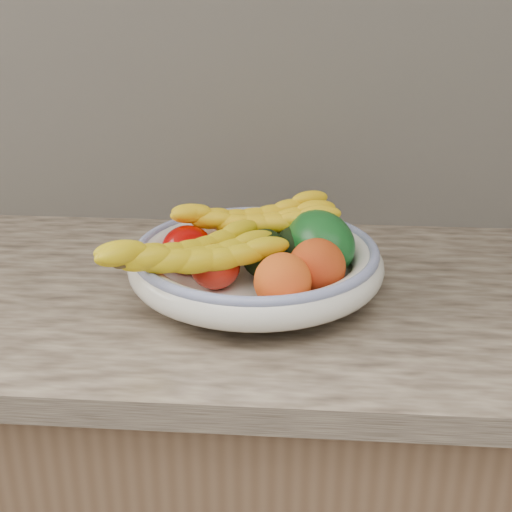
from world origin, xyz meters
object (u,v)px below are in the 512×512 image
object	(u,v)px
fruit_bowl	(256,263)
banana_bunch_front	(191,260)
green_mango	(320,242)
banana_bunch_back	(254,223)

from	to	relation	value
fruit_bowl	banana_bunch_front	size ratio (longest dim) A/B	1.33
fruit_bowl	banana_bunch_front	xyz separation A→B (m)	(-0.09, -0.07, 0.03)
fruit_bowl	green_mango	bearing A→B (deg)	13.51
fruit_bowl	banana_bunch_back	xyz separation A→B (m)	(-0.01, 0.07, 0.04)
banana_bunch_back	banana_bunch_front	xyz separation A→B (m)	(-0.08, -0.14, -0.01)
fruit_bowl	banana_bunch_front	world-z (taller)	banana_bunch_front
fruit_bowl	green_mango	world-z (taller)	green_mango
banana_bunch_back	banana_bunch_front	world-z (taller)	banana_bunch_back
green_mango	banana_bunch_front	world-z (taller)	green_mango
green_mango	banana_bunch_front	size ratio (longest dim) A/B	0.47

